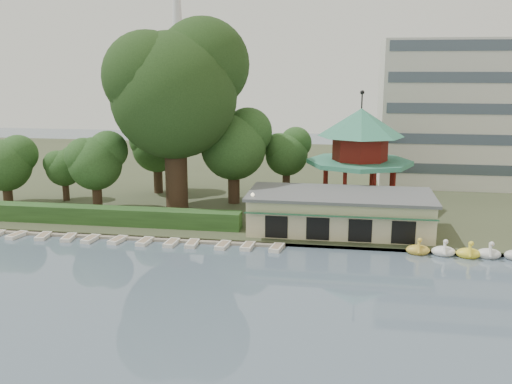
% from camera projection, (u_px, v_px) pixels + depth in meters
% --- Properties ---
extents(ground_plane, '(220.00, 220.00, 0.00)m').
position_uv_depth(ground_plane, '(185.00, 319.00, 38.82)').
color(ground_plane, slate).
rests_on(ground_plane, ground).
extents(shore, '(220.00, 70.00, 0.40)m').
position_uv_depth(shore, '(278.00, 175.00, 88.89)').
color(shore, '#424930').
rests_on(shore, ground).
extents(embankment, '(220.00, 0.60, 0.30)m').
position_uv_depth(embankment, '(235.00, 241.00, 55.46)').
color(embankment, gray).
rests_on(embankment, ground).
extents(dock, '(34.00, 1.60, 0.24)m').
position_uv_depth(dock, '(117.00, 236.00, 57.24)').
color(dock, gray).
rests_on(dock, ground).
extents(boathouse, '(18.60, 9.39, 3.90)m').
position_uv_depth(boathouse, '(340.00, 212.00, 57.93)').
color(boathouse, beige).
rests_on(boathouse, shore).
extents(pavilion, '(12.40, 12.40, 13.50)m').
position_uv_depth(pavilion, '(360.00, 148.00, 66.17)').
color(pavilion, beige).
rests_on(pavilion, shore).
extents(office_building, '(38.00, 18.00, 20.00)m').
position_uv_depth(office_building, '(510.00, 118.00, 78.85)').
color(office_building, silver).
rests_on(office_building, shore).
extents(broadcast_tower, '(8.00, 8.00, 96.00)m').
position_uv_depth(broadcast_tower, '(177.00, 8.00, 172.88)').
color(broadcast_tower, silver).
rests_on(broadcast_tower, ground).
extents(hedge, '(30.00, 2.00, 1.80)m').
position_uv_depth(hedge, '(102.00, 215.00, 60.63)').
color(hedge, '#2C5322').
rests_on(hedge, shore).
extents(lamp_post, '(0.36, 0.36, 4.28)m').
position_uv_depth(lamp_post, '(253.00, 206.00, 56.17)').
color(lamp_post, black).
rests_on(lamp_post, shore).
extents(big_tree, '(15.78, 14.71, 21.99)m').
position_uv_depth(big_tree, '(176.00, 85.00, 64.20)').
color(big_tree, '#3A281C').
rests_on(big_tree, shore).
extents(small_trees, '(39.37, 16.46, 11.58)m').
position_uv_depth(small_trees, '(157.00, 151.00, 69.53)').
color(small_trees, '#3A281C').
rests_on(small_trees, shore).
extents(moored_rowboats, '(32.84, 2.66, 0.36)m').
position_uv_depth(moored_rowboats, '(117.00, 240.00, 55.81)').
color(moored_rowboats, white).
rests_on(moored_rowboats, ground).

